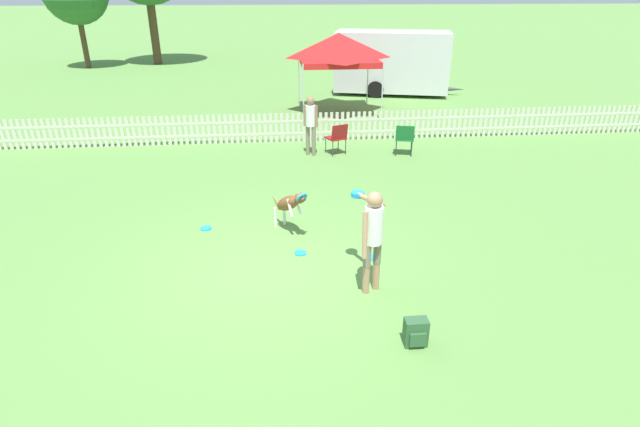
# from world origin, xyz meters

# --- Properties ---
(ground_plane) EXTENTS (240.00, 240.00, 0.00)m
(ground_plane) POSITION_xyz_m (0.00, 0.00, 0.00)
(ground_plane) COLOR #5B8C42
(handler_person) EXTENTS (0.42, 1.08, 1.65)m
(handler_person) POSITION_xyz_m (1.62, -0.74, 1.04)
(handler_person) COLOR tan
(handler_person) RESTS_ON ground_plane
(leaping_dog) EXTENTS (0.71, 1.13, 0.98)m
(leaping_dog) POSITION_xyz_m (0.46, 1.35, 0.61)
(leaping_dog) COLOR brown
(leaping_dog) RESTS_ON ground_plane
(frisbee_near_handler) EXTENTS (0.21, 0.21, 0.02)m
(frisbee_near_handler) POSITION_xyz_m (0.62, 0.50, 0.01)
(frisbee_near_handler) COLOR #1E8CD8
(frisbee_near_handler) RESTS_ON ground_plane
(frisbee_near_dog) EXTENTS (0.21, 0.21, 0.02)m
(frisbee_near_dog) POSITION_xyz_m (1.86, 0.22, 0.01)
(frisbee_near_dog) COLOR #1E8CD8
(frisbee_near_dog) RESTS_ON ground_plane
(frisbee_midfield) EXTENTS (0.21, 0.21, 0.02)m
(frisbee_midfield) POSITION_xyz_m (-1.16, 1.66, 0.01)
(frisbee_midfield) COLOR #1E8CD8
(frisbee_midfield) RESTS_ON ground_plane
(backpack_on_grass) EXTENTS (0.31, 0.22, 0.39)m
(backpack_on_grass) POSITION_xyz_m (1.97, -2.11, 0.19)
(backpack_on_grass) COLOR #2D5633
(backpack_on_grass) RESTS_ON ground_plane
(picket_fence) EXTENTS (27.40, 0.04, 0.87)m
(picket_fence) POSITION_xyz_m (0.00, 7.43, 0.44)
(picket_fence) COLOR beige
(picket_fence) RESTS_ON ground_plane
(folding_chair_blue_left) EXTENTS (0.64, 0.65, 0.88)m
(folding_chair_blue_left) POSITION_xyz_m (2.00, 6.08, 0.53)
(folding_chair_blue_left) COLOR #333338
(folding_chair_blue_left) RESTS_ON ground_plane
(folding_chair_center) EXTENTS (0.61, 0.62, 0.87)m
(folding_chair_center) POSITION_xyz_m (3.84, 5.83, 0.52)
(folding_chair_center) COLOR #333338
(folding_chair_center) RESTS_ON ground_plane
(canopy_tent_main) EXTENTS (2.75, 2.75, 2.81)m
(canopy_tent_main) POSITION_xyz_m (2.65, 11.04, 2.29)
(canopy_tent_main) COLOR silver
(canopy_tent_main) RESTS_ON ground_plane
(spectator_standing) EXTENTS (0.38, 0.27, 1.63)m
(spectator_standing) POSITION_xyz_m (1.26, 6.10, 0.98)
(spectator_standing) COLOR #7A705B
(spectator_standing) RESTS_ON ground_plane
(equipment_trailer) EXTENTS (5.68, 3.29, 2.57)m
(equipment_trailer) POSITION_xyz_m (5.43, 14.48, 1.35)
(equipment_trailer) COLOR silver
(equipment_trailer) RESTS_ON ground_plane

